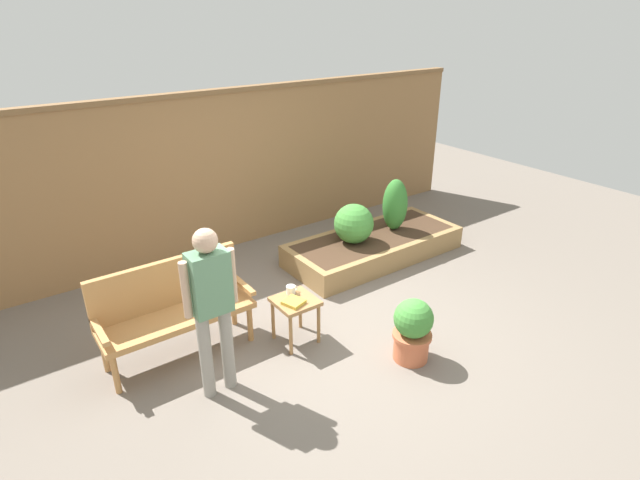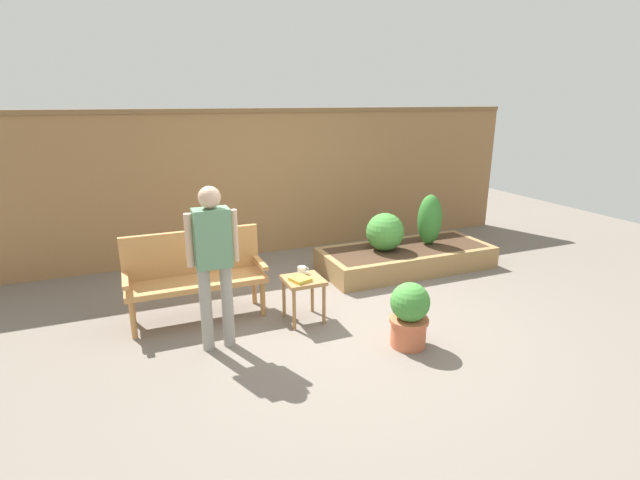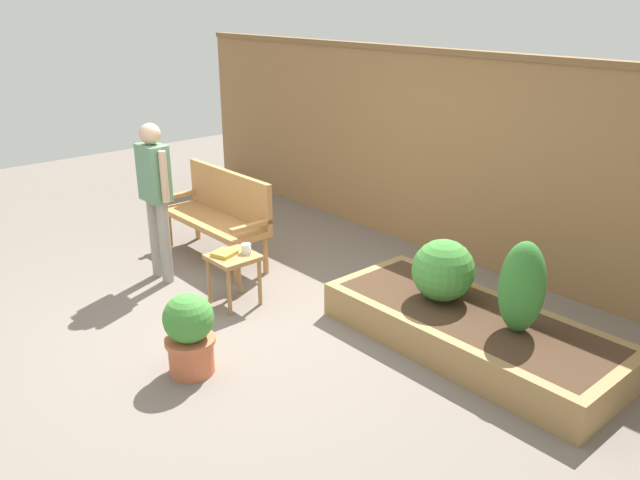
# 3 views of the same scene
# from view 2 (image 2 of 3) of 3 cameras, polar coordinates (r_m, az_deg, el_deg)

# --- Properties ---
(ground_plane) EXTENTS (14.00, 14.00, 0.00)m
(ground_plane) POSITION_cam_2_polar(r_m,az_deg,el_deg) (5.14, 2.56, -9.62)
(ground_plane) COLOR #70665B
(fence_back) EXTENTS (8.40, 0.14, 2.16)m
(fence_back) POSITION_cam_2_polar(r_m,az_deg,el_deg) (7.15, -6.27, 7.04)
(fence_back) COLOR olive
(fence_back) RESTS_ON ground_plane
(garden_bench) EXTENTS (1.44, 0.48, 0.94)m
(garden_bench) POSITION_cam_2_polar(r_m,az_deg,el_deg) (5.19, -14.98, -3.43)
(garden_bench) COLOR #B77F47
(garden_bench) RESTS_ON ground_plane
(side_table) EXTENTS (0.40, 0.40, 0.48)m
(side_table) POSITION_cam_2_polar(r_m,az_deg,el_deg) (4.97, -2.02, -5.58)
(side_table) COLOR #9E7042
(side_table) RESTS_ON ground_plane
(cup_on_table) EXTENTS (0.13, 0.09, 0.08)m
(cup_on_table) POSITION_cam_2_polar(r_m,az_deg,el_deg) (5.04, -2.18, -3.71)
(cup_on_table) COLOR white
(cup_on_table) RESTS_ON side_table
(book_on_table) EXTENTS (0.22, 0.23, 0.03)m
(book_on_table) POSITION_cam_2_polar(r_m,az_deg,el_deg) (4.87, -2.39, -4.80)
(book_on_table) COLOR gold
(book_on_table) RESTS_ON side_table
(potted_boxwood) EXTENTS (0.38, 0.38, 0.64)m
(potted_boxwood) POSITION_cam_2_polar(r_m,az_deg,el_deg) (4.58, 10.80, -8.76)
(potted_boxwood) COLOR #C66642
(potted_boxwood) RESTS_ON ground_plane
(raised_planter_bed) EXTENTS (2.40, 1.00, 0.30)m
(raised_planter_bed) POSITION_cam_2_polar(r_m,az_deg,el_deg) (6.69, 10.39, -2.15)
(raised_planter_bed) COLOR #997547
(raised_planter_bed) RESTS_ON ground_plane
(shrub_near_bench) EXTENTS (0.51, 0.51, 0.51)m
(shrub_near_bench) POSITION_cam_2_polar(r_m,az_deg,el_deg) (6.42, 7.89, 0.98)
(shrub_near_bench) COLOR brown
(shrub_near_bench) RESTS_ON raised_planter_bed
(shrub_far_corner) EXTENTS (0.34, 0.34, 0.71)m
(shrub_far_corner) POSITION_cam_2_polar(r_m,az_deg,el_deg) (6.78, 13.17, 2.41)
(shrub_far_corner) COLOR brown
(shrub_far_corner) RESTS_ON raised_planter_bed
(person_by_bench) EXTENTS (0.47, 0.20, 1.56)m
(person_by_bench) POSITION_cam_2_polar(r_m,az_deg,el_deg) (4.35, -12.83, -1.74)
(person_by_bench) COLOR gray
(person_by_bench) RESTS_ON ground_plane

